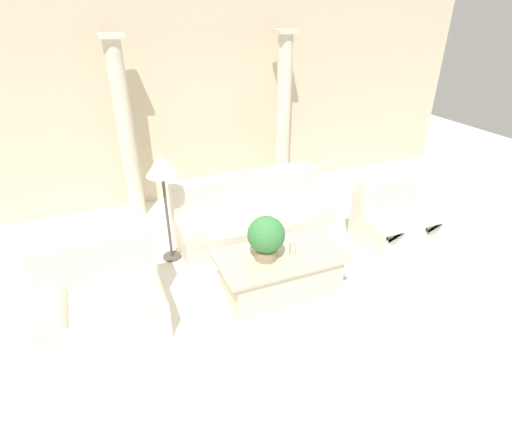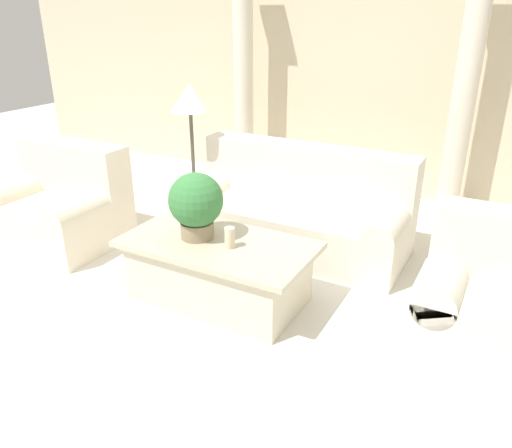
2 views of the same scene
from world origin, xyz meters
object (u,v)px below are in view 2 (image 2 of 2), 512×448
loveseat (61,204)px  coffee_table (219,270)px  potted_plant (196,203)px  sofa_long (297,210)px  floor_lamp (190,106)px  armchair (495,298)px

loveseat → coffee_table: size_ratio=0.82×
coffee_table → potted_plant: size_ratio=2.85×
sofa_long → potted_plant: bearing=-104.3°
coffee_table → potted_plant: 0.54m
floor_lamp → armchair: 3.10m
armchair → sofa_long: bearing=156.1°
loveseat → coffee_table: bearing=-6.2°
potted_plant → floor_lamp: size_ratio=0.35×
coffee_table → potted_plant: potted_plant is taller
sofa_long → floor_lamp: (-1.13, -0.02, 0.86)m
loveseat → potted_plant: (1.72, -0.21, 0.40)m
loveseat → floor_lamp: size_ratio=0.83×
sofa_long → loveseat: size_ratio=1.75×
sofa_long → coffee_table: size_ratio=1.44×
coffee_table → floor_lamp: floor_lamp is taller
armchair → loveseat: bearing=-177.2°
sofa_long → floor_lamp: 1.42m
potted_plant → floor_lamp: floor_lamp is taller
floor_lamp → armchair: floor_lamp is taller
sofa_long → coffee_table: 1.17m
floor_lamp → loveseat: bearing=-133.3°
floor_lamp → armchair: size_ratio=1.56×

